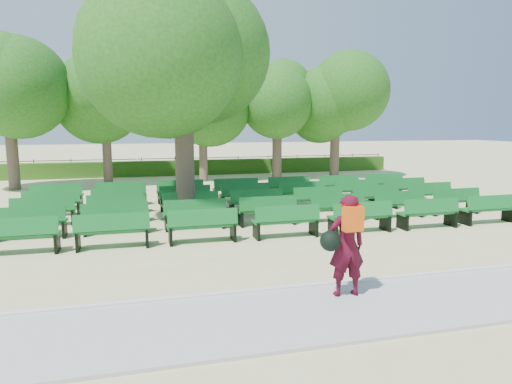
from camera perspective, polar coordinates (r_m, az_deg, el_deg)
ground at (r=14.78m, az=-1.42°, el=-3.68°), size 120.00×120.00×0.00m
paving at (r=8.06m, az=11.26°, el=-14.24°), size 30.00×2.20×0.06m
curb at (r=9.03m, az=8.00°, el=-11.49°), size 30.00×0.12×0.10m
hedge at (r=28.38m, az=-8.01°, el=3.05°), size 26.00×0.70×0.90m
fence at (r=28.82m, az=-8.08°, el=2.24°), size 26.00×0.10×1.02m
tree_line at (r=24.48m, az=-6.86°, el=1.15°), size 21.80×6.80×7.04m
bench_array at (r=15.78m, az=-0.15°, el=-2.54°), size 1.85×0.62×1.16m
tree_among at (r=15.03m, az=-9.14°, el=14.50°), size 4.84×4.84×6.93m
person at (r=8.30m, az=11.13°, el=-6.41°), size 0.87×0.53×1.84m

